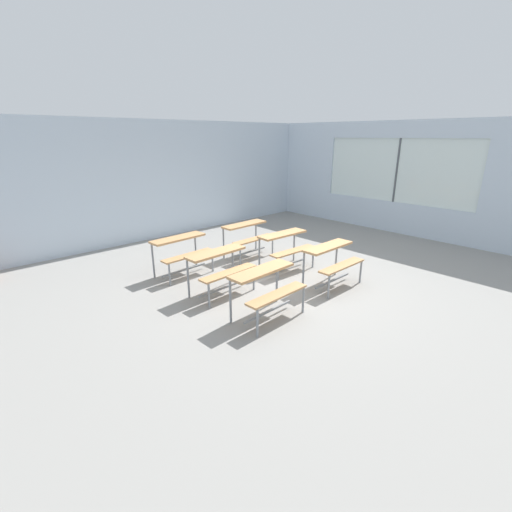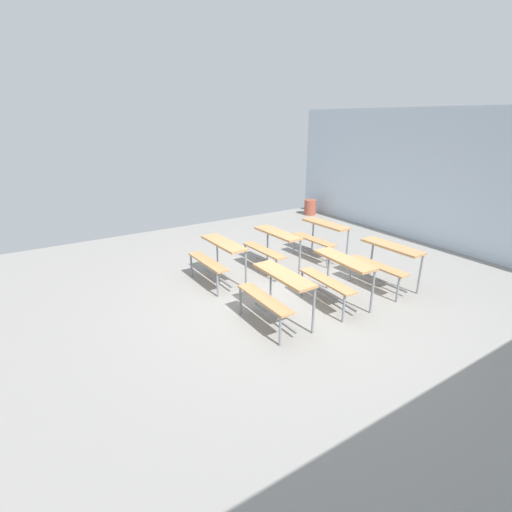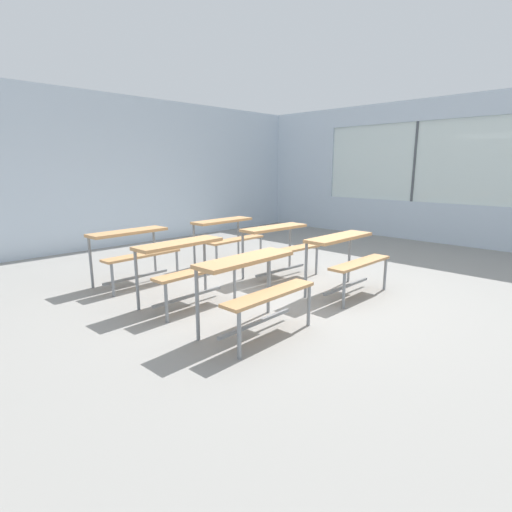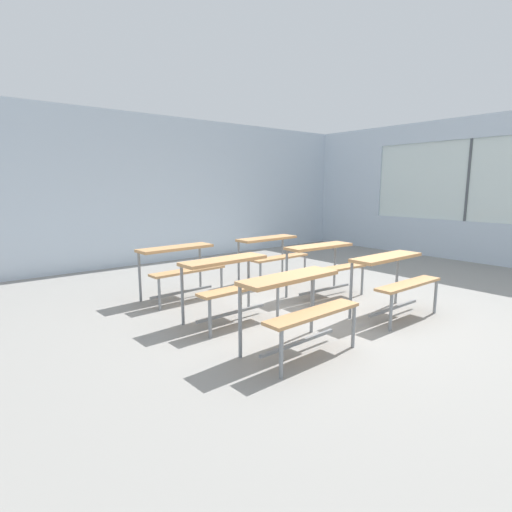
{
  "view_description": "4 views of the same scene",
  "coord_description": "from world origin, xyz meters",
  "px_view_note": "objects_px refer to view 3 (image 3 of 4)",
  "views": [
    {
      "loc": [
        -4.57,
        -4.07,
        2.61
      ],
      "look_at": [
        -0.32,
        0.47,
        0.49
      ],
      "focal_mm": 24.78,
      "sensor_mm": 36.0,
      "label": 1
    },
    {
      "loc": [
        4.35,
        -3.44,
        2.77
      ],
      "look_at": [
        -1.03,
        0.0,
        0.41
      ],
      "focal_mm": 26.28,
      "sensor_mm": 36.0,
      "label": 2
    },
    {
      "loc": [
        -3.8,
        -3.3,
        1.6
      ],
      "look_at": [
        -0.16,
        0.29,
        0.46
      ],
      "focal_mm": 28.0,
      "sensor_mm": 36.0,
      "label": 3
    },
    {
      "loc": [
        -3.8,
        -3.3,
        1.6
      ],
      "look_at": [
        -0.69,
        0.55,
        0.72
      ],
      "focal_mm": 28.0,
      "sensor_mm": 36.0,
      "label": 4
    }
  ],
  "objects_px": {
    "desk_bench_r0c0": "(254,277)",
    "desk_bench_r2c0": "(133,244)",
    "desk_bench_r0c1": "(346,251)",
    "desk_bench_r1c1": "(280,239)",
    "desk_bench_r1c0": "(185,258)",
    "desk_bench_r2c1": "(227,231)"
  },
  "relations": [
    {
      "from": "desk_bench_r0c0",
      "to": "desk_bench_r2c0",
      "type": "height_order",
      "value": "same"
    },
    {
      "from": "desk_bench_r0c1",
      "to": "desk_bench_r2c0",
      "type": "relative_size",
      "value": 0.98
    },
    {
      "from": "desk_bench_r0c0",
      "to": "desk_bench_r0c1",
      "type": "bearing_deg",
      "value": -0.26
    },
    {
      "from": "desk_bench_r2c0",
      "to": "desk_bench_r1c1",
      "type": "bearing_deg",
      "value": -37.64
    },
    {
      "from": "desk_bench_r1c0",
      "to": "desk_bench_r2c0",
      "type": "bearing_deg",
      "value": 87.67
    },
    {
      "from": "desk_bench_r0c0",
      "to": "desk_bench_r1c1",
      "type": "bearing_deg",
      "value": 32.78
    },
    {
      "from": "desk_bench_r1c1",
      "to": "desk_bench_r2c1",
      "type": "bearing_deg",
      "value": 93.51
    },
    {
      "from": "desk_bench_r1c0",
      "to": "desk_bench_r1c1",
      "type": "relative_size",
      "value": 1.0
    },
    {
      "from": "desk_bench_r1c0",
      "to": "desk_bench_r2c0",
      "type": "relative_size",
      "value": 1.0
    },
    {
      "from": "desk_bench_r1c0",
      "to": "desk_bench_r2c1",
      "type": "distance_m",
      "value": 2.06
    },
    {
      "from": "desk_bench_r1c0",
      "to": "desk_bench_r2c1",
      "type": "xyz_separation_m",
      "value": [
        1.68,
        1.18,
        0.0
      ]
    },
    {
      "from": "desk_bench_r1c0",
      "to": "desk_bench_r2c0",
      "type": "xyz_separation_m",
      "value": [
        0.0,
        1.22,
        0.0
      ]
    },
    {
      "from": "desk_bench_r0c1",
      "to": "desk_bench_r1c1",
      "type": "xyz_separation_m",
      "value": [
        0.02,
        1.14,
        0.0
      ]
    },
    {
      "from": "desk_bench_r2c0",
      "to": "desk_bench_r0c1",
      "type": "bearing_deg",
      "value": -56.92
    },
    {
      "from": "desk_bench_r1c1",
      "to": "desk_bench_r2c1",
      "type": "relative_size",
      "value": 1.01
    },
    {
      "from": "desk_bench_r2c0",
      "to": "desk_bench_r2c1",
      "type": "distance_m",
      "value": 1.68
    },
    {
      "from": "desk_bench_r0c1",
      "to": "desk_bench_r2c0",
      "type": "bearing_deg",
      "value": 125.6
    },
    {
      "from": "desk_bench_r0c1",
      "to": "desk_bench_r2c0",
      "type": "height_order",
      "value": "same"
    },
    {
      "from": "desk_bench_r0c0",
      "to": "desk_bench_r2c0",
      "type": "distance_m",
      "value": 2.37
    },
    {
      "from": "desk_bench_r1c1",
      "to": "desk_bench_r2c0",
      "type": "bearing_deg",
      "value": 147.83
    },
    {
      "from": "desk_bench_r0c0",
      "to": "desk_bench_r2c1",
      "type": "xyz_separation_m",
      "value": [
        1.71,
        2.33,
        0.0
      ]
    },
    {
      "from": "desk_bench_r2c1",
      "to": "desk_bench_r0c0",
      "type": "bearing_deg",
      "value": -127.39
    }
  ]
}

